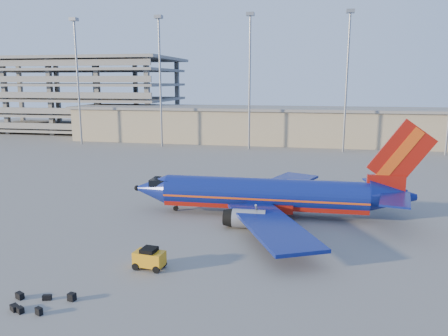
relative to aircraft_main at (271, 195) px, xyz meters
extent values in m
plane|color=slate|center=(-4.24, 1.32, -2.34)|extent=(220.00, 220.00, 0.00)
cube|color=#9D8C6C|center=(5.76, 59.32, 1.66)|extent=(120.00, 15.00, 8.00)
cube|color=slate|center=(5.76, 59.32, 5.86)|extent=(122.00, 16.00, 0.60)
cube|color=slate|center=(-66.24, 75.32, -1.34)|extent=(60.00, 30.00, 0.70)
cube|color=slate|center=(-66.24, 75.32, 2.86)|extent=(60.00, 30.00, 0.70)
cube|color=slate|center=(-66.24, 75.32, 7.06)|extent=(60.00, 30.00, 0.70)
cube|color=slate|center=(-66.24, 75.32, 11.26)|extent=(60.00, 30.00, 0.70)
cube|color=slate|center=(-66.24, 75.32, 15.46)|extent=(60.00, 30.00, 0.70)
cube|color=slate|center=(-66.24, 75.32, 18.66)|extent=(62.00, 32.00, 0.80)
cube|color=slate|center=(-66.24, 88.32, 8.16)|extent=(1.20, 1.20, 21.00)
cylinder|color=gray|center=(-49.24, 47.32, 11.66)|extent=(0.44, 0.44, 28.00)
cube|color=gray|center=(-49.24, 47.32, 25.96)|extent=(1.60, 1.60, 0.70)
cylinder|color=gray|center=(-29.24, 47.32, 11.66)|extent=(0.44, 0.44, 28.00)
cube|color=gray|center=(-29.24, 47.32, 25.96)|extent=(1.60, 1.60, 0.70)
cylinder|color=gray|center=(-9.24, 47.32, 11.66)|extent=(0.44, 0.44, 28.00)
cube|color=gray|center=(-9.24, 47.32, 25.96)|extent=(1.60, 1.60, 0.70)
cylinder|color=gray|center=(10.76, 47.32, 11.66)|extent=(0.44, 0.44, 28.00)
cube|color=gray|center=(10.76, 47.32, 25.96)|extent=(1.60, 1.60, 0.70)
cylinder|color=navy|center=(-0.78, -0.02, 0.15)|extent=(22.21, 3.95, 3.41)
cube|color=maroon|center=(-0.78, -0.02, -0.73)|extent=(22.20, 3.31, 1.20)
cube|color=#D94A12|center=(-0.78, -0.02, -0.08)|extent=(22.22, 3.99, 0.20)
cone|color=navy|center=(-13.78, -0.34, 0.15)|extent=(3.96, 3.51, 3.41)
cube|color=black|center=(-12.58, -0.31, 1.02)|extent=(2.27, 2.45, 0.74)
cone|color=navy|center=(12.69, 0.31, 0.47)|extent=(4.88, 3.53, 3.41)
cube|color=maroon|center=(11.95, 0.29, 1.72)|extent=(3.89, 0.60, 2.03)
cube|color=maroon|center=(13.24, 0.32, 4.94)|extent=(6.78, 0.46, 7.36)
cube|color=#D94A12|center=(13.06, 0.32, 4.94)|extent=(4.51, 0.50, 5.77)
cube|color=navy|center=(12.24, 3.44, 0.98)|extent=(4.06, 6.38, 0.20)
cube|color=navy|center=(12.39, -2.83, 0.98)|extent=(3.81, 6.31, 0.20)
cube|color=navy|center=(0.41, 8.13, -0.68)|extent=(9.75, 14.97, 0.32)
cube|color=navy|center=(0.81, -8.10, -0.68)|extent=(10.30, 14.89, 0.32)
cube|color=maroon|center=(-0.32, -0.01, -1.10)|extent=(5.62, 3.73, 0.92)
cylinder|color=gray|center=(-2.00, 4.75, -1.28)|extent=(3.37, 2.02, 1.94)
cylinder|color=gray|center=(-1.77, -4.84, -1.28)|extent=(3.37, 2.02, 1.94)
cylinder|color=gray|center=(-10.92, -0.27, -1.84)|extent=(0.23, 0.23, 1.01)
cylinder|color=black|center=(-10.92, -0.27, -2.05)|extent=(0.60, 0.24, 0.59)
cylinder|color=black|center=(0.55, 2.41, -1.95)|extent=(0.79, 0.53, 0.77)
cylinder|color=black|center=(0.67, -2.38, -1.95)|extent=(0.79, 0.53, 0.77)
cube|color=orange|center=(-8.17, -15.85, -1.49)|extent=(2.52, 1.63, 1.13)
cube|color=black|center=(-8.17, -15.85, -0.82)|extent=(1.27, 1.37, 0.40)
cylinder|color=black|center=(-8.99, -15.12, -2.05)|extent=(0.61, 0.27, 0.59)
cylinder|color=black|center=(-9.14, -16.36, -2.05)|extent=(0.61, 0.27, 0.59)
cylinder|color=black|center=(-7.20, -15.34, -2.05)|extent=(0.61, 0.27, 0.59)
cylinder|color=black|center=(-7.35, -16.57, -2.05)|extent=(0.61, 0.27, 0.59)
cube|color=black|center=(-14.46, -23.73, -2.15)|extent=(0.75, 0.68, 0.38)
cube|color=black|center=(-13.90, -23.93, -2.15)|extent=(0.59, 0.54, 0.39)
cube|color=black|center=(-12.57, -23.90, -2.10)|extent=(0.56, 0.46, 0.49)
cube|color=black|center=(-15.13, -22.28, -2.12)|extent=(0.70, 0.57, 0.45)
cube|color=black|center=(-13.20, -22.06, -2.16)|extent=(0.65, 0.44, 0.36)
cube|color=black|center=(-11.50, -21.80, -2.08)|extent=(0.57, 0.51, 0.53)
camera|label=1|loc=(4.06, -46.60, 12.34)|focal=35.00mm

